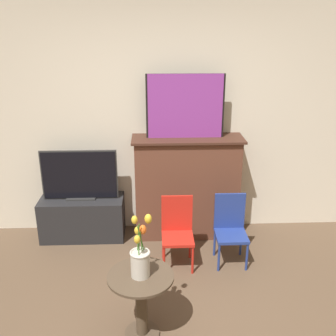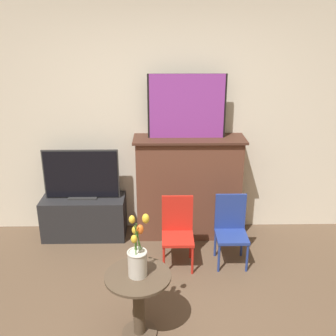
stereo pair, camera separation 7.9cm
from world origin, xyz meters
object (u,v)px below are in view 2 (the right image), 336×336
chair_blue (231,227)px  painting (187,106)px  chair_red (178,229)px  vase_tulips (138,257)px  tv_monitor (81,175)px

chair_blue → painting: bearing=126.9°
chair_red → vase_tulips: vase_tulips is taller
tv_monitor → chair_blue: bearing=-18.8°
chair_red → chair_blue: bearing=3.3°
painting → chair_red: size_ratio=1.16×
tv_monitor → vase_tulips: size_ratio=1.79×
painting → vase_tulips: size_ratio=1.78×
painting → chair_blue: (0.43, -0.57, -1.11)m
painting → tv_monitor: 1.38m
chair_red → chair_blue: 0.54m
painting → chair_blue: painting is taller
painting → chair_red: 1.27m
painting → chair_red: bearing=-100.5°
tv_monitor → chair_red: 1.24m
vase_tulips → painting: bearing=74.3°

